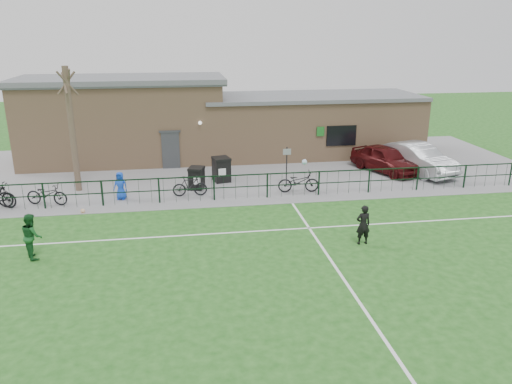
{
  "coord_description": "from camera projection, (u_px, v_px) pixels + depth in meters",
  "views": [
    {
      "loc": [
        -2.94,
        -13.98,
        7.56
      ],
      "look_at": [
        0.0,
        5.0,
        1.3
      ],
      "focal_mm": 35.0,
      "sensor_mm": 36.0,
      "label": 1
    }
  ],
  "objects": [
    {
      "name": "car_silver",
      "position": [
        417.0,
        158.0,
        27.41
      ],
      "size": [
        3.16,
        5.19,
        1.62
      ],
      "primitive_type": "imported",
      "rotation": [
        0.0,
        0.0,
        0.32
      ],
      "color": "#A7AAAE",
      "rests_on": "paving_strip"
    },
    {
      "name": "paving_strip",
      "position": [
        233.0,
        168.0,
        28.59
      ],
      "size": [
        34.0,
        13.0,
        0.02
      ],
      "primitive_type": "cube",
      "color": "slate",
      "rests_on": "ground"
    },
    {
      "name": "wheelie_bin_left",
      "position": [
        197.0,
        179.0,
        24.71
      ],
      "size": [
        0.86,
        0.92,
        1.01
      ],
      "primitive_type": "cube",
      "rotation": [
        0.0,
        0.0,
        -0.29
      ],
      "color": "black",
      "rests_on": "paving_strip"
    },
    {
      "name": "pitch_line_mid",
      "position": [
        260.0,
        231.0,
        19.67
      ],
      "size": [
        28.0,
        0.1,
        0.01
      ],
      "primitive_type": "cube",
      "color": "white",
      "rests_on": "ground"
    },
    {
      "name": "ball_ground",
      "position": [
        83.0,
        211.0,
        21.57
      ],
      "size": [
        0.2,
        0.2,
        0.2
      ],
      "primitive_type": "sphere",
      "color": "white",
      "rests_on": "ground"
    },
    {
      "name": "bicycle_d",
      "position": [
        190.0,
        186.0,
        23.61
      ],
      "size": [
        1.63,
        0.47,
        0.98
      ],
      "primitive_type": "imported",
      "rotation": [
        0.0,
        0.0,
        1.57
      ],
      "color": "black",
      "rests_on": "paving_strip"
    },
    {
      "name": "goalkeeper_kick",
      "position": [
        361.0,
        222.0,
        18.36
      ],
      "size": [
        1.79,
        3.76,
        2.41
      ],
      "color": "black",
      "rests_on": "ground"
    },
    {
      "name": "outfield_player",
      "position": [
        32.0,
        236.0,
        17.16
      ],
      "size": [
        0.89,
        0.97,
        1.61
      ],
      "primitive_type": "imported",
      "rotation": [
        0.0,
        0.0,
        2.02
      ],
      "color": "#175121",
      "rests_on": "ground"
    },
    {
      "name": "perimeter_fence",
      "position": [
        246.0,
        187.0,
        23.24
      ],
      "size": [
        28.0,
        0.1,
        1.2
      ],
      "primitive_type": "cube",
      "color": "black",
      "rests_on": "ground"
    },
    {
      "name": "wheelie_bin_right",
      "position": [
        221.0,
        170.0,
        25.92
      ],
      "size": [
        0.96,
        1.04,
        1.19
      ],
      "primitive_type": "cube",
      "rotation": [
        0.0,
        0.0,
        0.22
      ],
      "color": "black",
      "rests_on": "paving_strip"
    },
    {
      "name": "pitch_line_perp",
      "position": [
        340.0,
        274.0,
        16.2
      ],
      "size": [
        0.1,
        16.0,
        0.01
      ],
      "primitive_type": "cube",
      "color": "white",
      "rests_on": "ground"
    },
    {
      "name": "bicycle_c",
      "position": [
        47.0,
        194.0,
        22.43
      ],
      "size": [
        2.02,
        1.15,
        1.0
      ],
      "primitive_type": "imported",
      "rotation": [
        0.0,
        0.0,
        1.3
      ],
      "color": "black",
      "rests_on": "paving_strip"
    },
    {
      "name": "spectator_child",
      "position": [
        120.0,
        186.0,
        23.12
      ],
      "size": [
        0.72,
        0.56,
        1.31
      ],
      "primitive_type": "imported",
      "rotation": [
        0.0,
        0.0,
        -0.25
      ],
      "color": "blue",
      "rests_on": "paving_strip"
    },
    {
      "name": "bicycle_e",
      "position": [
        298.0,
        182.0,
        24.18
      ],
      "size": [
        2.05,
        0.86,
        1.05
      ],
      "primitive_type": "imported",
      "rotation": [
        0.0,
        0.0,
        1.48
      ],
      "color": "black",
      "rests_on": "paving_strip"
    },
    {
      "name": "sign_post",
      "position": [
        287.0,
        166.0,
        25.07
      ],
      "size": [
        0.06,
        0.06,
        2.0
      ],
      "primitive_type": "cylinder",
      "rotation": [
        0.0,
        0.0,
        -0.06
      ],
      "color": "black",
      "rests_on": "paving_strip"
    },
    {
      "name": "clubhouse",
      "position": [
        213.0,
        121.0,
        30.6
      ],
      "size": [
        24.25,
        5.4,
        4.96
      ],
      "color": "tan",
      "rests_on": "ground"
    },
    {
      "name": "car_maroon",
      "position": [
        385.0,
        159.0,
        27.63
      ],
      "size": [
        3.26,
        4.63,
        1.46
      ],
      "primitive_type": "imported",
      "rotation": [
        0.0,
        0.0,
        0.4
      ],
      "color": "#430C0D",
      "rests_on": "paving_strip"
    },
    {
      "name": "ground",
      "position": [
        280.0,
        279.0,
        15.91
      ],
      "size": [
        90.0,
        90.0,
        0.0
      ],
      "primitive_type": "plane",
      "color": "#1B4F17",
      "rests_on": "ground"
    },
    {
      "name": "pitch_line_touch",
      "position": [
        247.0,
        200.0,
        23.24
      ],
      "size": [
        28.0,
        0.1,
        0.01
      ],
      "primitive_type": "cube",
      "color": "white",
      "rests_on": "ground"
    },
    {
      "name": "bare_tree",
      "position": [
        72.0,
        131.0,
        23.68
      ],
      "size": [
        0.3,
        0.3,
        6.0
      ],
      "primitive_type": "cylinder",
      "color": "#4E3C2F",
      "rests_on": "ground"
    }
  ]
}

